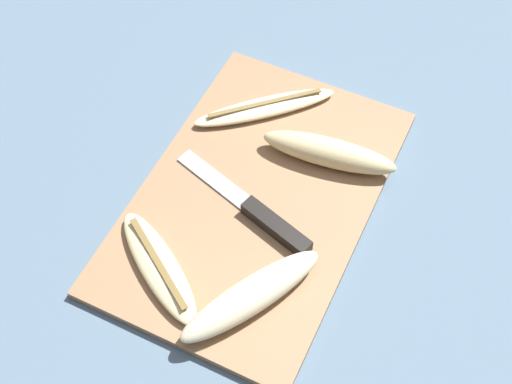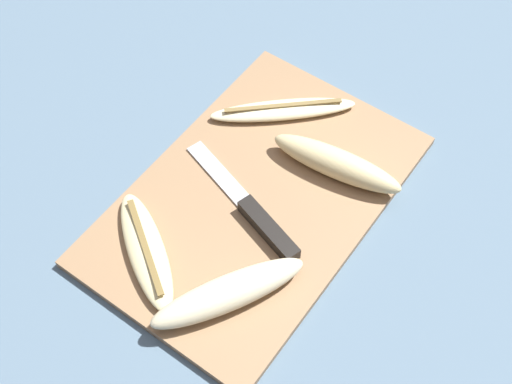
{
  "view_description": "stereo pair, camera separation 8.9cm",
  "coord_description": "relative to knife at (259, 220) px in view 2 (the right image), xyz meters",
  "views": [
    {
      "loc": [
        -0.45,
        -0.22,
        0.76
      ],
      "look_at": [
        0.0,
        0.0,
        0.02
      ],
      "focal_mm": 50.0,
      "sensor_mm": 36.0,
      "label": 1
    },
    {
      "loc": [
        -0.4,
        -0.29,
        0.76
      ],
      "look_at": [
        0.0,
        0.0,
        0.02
      ],
      "focal_mm": 50.0,
      "sensor_mm": 36.0,
      "label": 2
    }
  ],
  "objects": [
    {
      "name": "banana_bright_far",
      "position": [
        -0.11,
        -0.03,
        0.01
      ],
      "size": [
        0.18,
        0.13,
        0.04
      ],
      "rotation": [
        0.0,
        0.0,
        1.06
      ],
      "color": "beige",
      "rests_on": "cutting_board"
    },
    {
      "name": "cutting_board",
      "position": [
        0.03,
        0.03,
        -0.01
      ],
      "size": [
        0.43,
        0.28,
        0.01
      ],
      "color": "#997551",
      "rests_on": "ground_plane"
    },
    {
      "name": "knife",
      "position": [
        0.0,
        0.0,
        0.0
      ],
      "size": [
        0.08,
        0.21,
        0.02
      ],
      "rotation": [
        0.0,
        0.0,
        -0.3
      ],
      "color": "black",
      "rests_on": "cutting_board"
    },
    {
      "name": "banana_pale_long",
      "position": [
        0.16,
        0.08,
        0.0
      ],
      "size": [
        0.16,
        0.17,
        0.02
      ],
      "rotation": [
        0.0,
        0.0,
        3.88
      ],
      "color": "beige",
      "rests_on": "cutting_board"
    },
    {
      "name": "banana_ripe_center",
      "position": [
        0.12,
        -0.04,
        0.01
      ],
      "size": [
        0.06,
        0.18,
        0.04
      ],
      "rotation": [
        0.0,
        0.0,
        0.13
      ],
      "color": "beige",
      "rests_on": "cutting_board"
    },
    {
      "name": "ground_plane",
      "position": [
        0.03,
        0.03,
        -0.02
      ],
      "size": [
        4.0,
        4.0,
        0.0
      ],
      "primitive_type": "plane",
      "color": "slate"
    },
    {
      "name": "banana_soft_right",
      "position": [
        -0.11,
        0.08,
        0.0
      ],
      "size": [
        0.13,
        0.17,
        0.02
      ],
      "rotation": [
        0.0,
        0.0,
        5.7
      ],
      "color": "beige",
      "rests_on": "cutting_board"
    }
  ]
}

